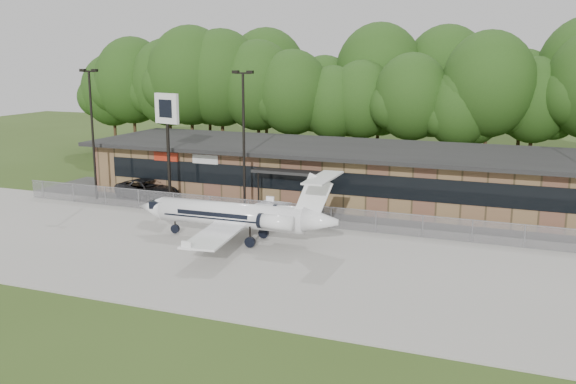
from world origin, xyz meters
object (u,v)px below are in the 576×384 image
at_px(suv, 147,189).
at_px(pole_sign, 167,121).
at_px(terminal, 342,172).
at_px(business_jet, 239,216).

xyz_separation_m(suv, pole_sign, (2.95, -1.39, 5.72)).
relative_size(terminal, suv, 7.19).
relative_size(suv, pole_sign, 0.67).
bearing_deg(business_jet, terminal, 79.23).
distance_m(terminal, suv, 15.52).
bearing_deg(pole_sign, business_jet, -22.83).
bearing_deg(pole_sign, terminal, 45.74).
relative_size(terminal, business_jet, 3.04).
height_order(business_jet, suv, business_jet).
distance_m(business_jet, suv, 14.48).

